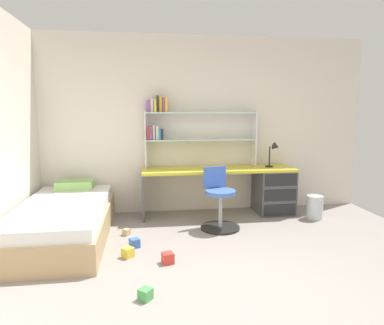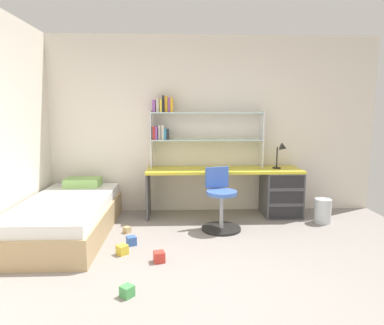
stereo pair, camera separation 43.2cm
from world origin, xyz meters
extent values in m
cube|color=gray|center=(0.00, 0.00, -0.01)|extent=(5.49, 6.28, 0.02)
cube|color=silver|center=(0.00, 2.67, 1.34)|extent=(5.49, 0.06, 2.68)
cube|color=gold|center=(0.37, 2.33, 0.69)|extent=(2.27, 0.57, 0.04)
cube|color=#4C4C51|center=(1.24, 2.33, 0.34)|extent=(0.54, 0.54, 0.67)
cube|color=#4C4C51|center=(-0.75, 2.33, 0.34)|extent=(0.03, 0.51, 0.67)
cube|color=black|center=(1.24, 2.06, 0.11)|extent=(0.48, 0.01, 0.17)
cube|color=black|center=(1.24, 2.06, 0.34)|extent=(0.48, 0.01, 0.17)
cube|color=black|center=(1.24, 2.06, 0.56)|extent=(0.48, 0.01, 0.17)
cube|color=silver|center=(-0.71, 2.50, 1.14)|extent=(0.02, 0.22, 0.85)
cube|color=silver|center=(0.96, 2.50, 1.14)|extent=(0.02, 0.22, 0.85)
cube|color=silver|center=(0.13, 2.50, 1.13)|extent=(1.65, 0.22, 0.02)
cube|color=silver|center=(0.13, 2.50, 1.53)|extent=(1.65, 0.22, 0.02)
cube|color=red|center=(-0.66, 2.50, 1.23)|extent=(0.03, 0.16, 0.19)
cube|color=purple|center=(-0.62, 2.50, 1.23)|extent=(0.03, 0.18, 0.19)
cube|color=beige|center=(-0.58, 2.50, 1.24)|extent=(0.04, 0.12, 0.21)
cube|color=beige|center=(-0.53, 2.50, 1.24)|extent=(0.04, 0.14, 0.21)
cube|color=#338CBF|center=(-0.49, 2.50, 1.22)|extent=(0.03, 0.16, 0.16)
cube|color=#26262D|center=(-0.46, 2.50, 1.21)|extent=(0.03, 0.19, 0.15)
cube|color=purple|center=(-0.65, 2.50, 1.63)|extent=(0.04, 0.17, 0.18)
cube|color=beige|center=(-0.60, 2.50, 1.64)|extent=(0.04, 0.14, 0.20)
cube|color=yellow|center=(-0.55, 2.50, 1.64)|extent=(0.03, 0.19, 0.19)
cube|color=#26262D|center=(-0.52, 2.50, 1.66)|extent=(0.02, 0.17, 0.24)
cube|color=gold|center=(-0.48, 2.50, 1.66)|extent=(0.04, 0.12, 0.23)
cube|color=purple|center=(-0.43, 2.50, 1.65)|extent=(0.03, 0.13, 0.21)
cube|color=gold|center=(-0.40, 2.50, 1.65)|extent=(0.04, 0.16, 0.21)
cylinder|color=black|center=(1.16, 2.35, 0.72)|extent=(0.12, 0.12, 0.02)
cylinder|color=black|center=(1.16, 2.35, 0.88)|extent=(0.02, 0.02, 0.30)
cone|color=black|center=(1.24, 2.30, 1.03)|extent=(0.12, 0.11, 0.13)
cylinder|color=black|center=(0.26, 1.71, 0.01)|extent=(0.52, 0.52, 0.03)
cylinder|color=#A5A8AD|center=(0.26, 1.71, 0.24)|extent=(0.05, 0.05, 0.48)
cylinder|color=#3F66BF|center=(0.26, 1.71, 0.50)|extent=(0.40, 0.40, 0.05)
cube|color=#3F66BF|center=(0.22, 1.88, 0.68)|extent=(0.32, 0.12, 0.28)
cube|color=tan|center=(-1.71, 1.59, 0.16)|extent=(1.03, 2.06, 0.32)
cube|color=white|center=(-1.71, 1.59, 0.39)|extent=(0.97, 2.00, 0.14)
cube|color=#8CBF66|center=(-1.71, 2.37, 0.52)|extent=(0.50, 0.32, 0.12)
cylinder|color=silver|center=(1.72, 1.95, 0.17)|extent=(0.23, 0.23, 0.34)
cube|color=red|center=(-0.50, 0.75, 0.06)|extent=(0.13, 0.13, 0.11)
cube|color=#3860B7|center=(-0.86, 1.22, 0.05)|extent=(0.14, 0.14, 0.10)
cube|color=gold|center=(-0.92, 0.96, 0.05)|extent=(0.15, 0.15, 0.11)
cube|color=tan|center=(-0.97, 1.64, 0.04)|extent=(0.11, 0.11, 0.08)
cube|color=#479E51|center=(-0.74, 0.09, 0.05)|extent=(0.14, 0.14, 0.10)
camera|label=1|loc=(-0.72, -2.60, 1.56)|focal=32.07mm
camera|label=2|loc=(-0.29, -2.64, 1.56)|focal=32.07mm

